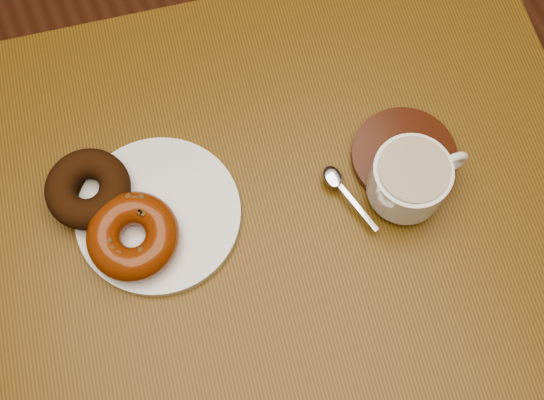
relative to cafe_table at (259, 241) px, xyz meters
name	(u,v)px	position (x,y,z in m)	size (l,w,h in m)	color
ground	(364,256)	(0.29, 0.05, -0.68)	(6.00, 6.00, 0.00)	brown
cafe_table	(259,241)	(0.00, 0.00, 0.00)	(0.96, 0.79, 0.81)	brown
donut_plate	(159,214)	(-0.11, 0.04, 0.14)	(0.20, 0.20, 0.01)	white
donut_cinnamon	(88,189)	(-0.18, 0.10, 0.16)	(0.10, 0.10, 0.04)	black
donut_caramel	(133,236)	(-0.15, 0.02, 0.16)	(0.12, 0.12, 0.04)	maroon
saucer	(404,157)	(0.20, -0.01, 0.14)	(0.13, 0.13, 0.01)	#381407
coffee_cup	(411,179)	(0.18, -0.05, 0.18)	(0.12, 0.09, 0.07)	white
teaspoon	(338,183)	(0.10, -0.01, 0.15)	(0.03, 0.10, 0.01)	silver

